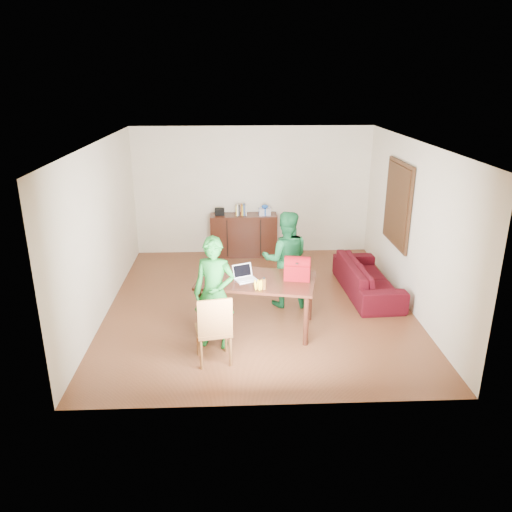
{
  "coord_description": "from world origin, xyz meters",
  "views": [
    {
      "loc": [
        -0.38,
        -7.67,
        3.64
      ],
      "look_at": [
        -0.07,
        -0.62,
        1.1
      ],
      "focal_mm": 35.0,
      "sensor_mm": 36.0,
      "label": 1
    }
  ],
  "objects_px": {
    "person_far": "(286,259)",
    "bottle": "(264,283)",
    "chair": "(214,342)",
    "table": "(257,285)",
    "sofa": "(368,278)",
    "laptop": "(246,278)",
    "red_bag": "(297,270)",
    "person_near": "(214,293)"
  },
  "relations": [
    {
      "from": "laptop",
      "to": "red_bag",
      "type": "distance_m",
      "value": 0.76
    },
    {
      "from": "table",
      "to": "sofa",
      "type": "relative_size",
      "value": 0.95
    },
    {
      "from": "table",
      "to": "laptop",
      "type": "bearing_deg",
      "value": -150.97
    },
    {
      "from": "person_far",
      "to": "red_bag",
      "type": "height_order",
      "value": "person_far"
    },
    {
      "from": "person_far",
      "to": "sofa",
      "type": "bearing_deg",
      "value": -163.34
    },
    {
      "from": "table",
      "to": "bottle",
      "type": "xyz_separation_m",
      "value": [
        0.09,
        -0.38,
        0.19
      ]
    },
    {
      "from": "person_far",
      "to": "laptop",
      "type": "bearing_deg",
      "value": 54.05
    },
    {
      "from": "person_far",
      "to": "bottle",
      "type": "height_order",
      "value": "person_far"
    },
    {
      "from": "red_bag",
      "to": "chair",
      "type": "bearing_deg",
      "value": -132.57
    },
    {
      "from": "laptop",
      "to": "bottle",
      "type": "distance_m",
      "value": 0.42
    },
    {
      "from": "bottle",
      "to": "person_far",
      "type": "bearing_deg",
      "value": 70.47
    },
    {
      "from": "chair",
      "to": "red_bag",
      "type": "relative_size",
      "value": 2.63
    },
    {
      "from": "person_near",
      "to": "table",
      "type": "bearing_deg",
      "value": 51.25
    },
    {
      "from": "person_far",
      "to": "laptop",
      "type": "distance_m",
      "value": 1.1
    },
    {
      "from": "chair",
      "to": "laptop",
      "type": "bearing_deg",
      "value": 52.29
    },
    {
      "from": "person_far",
      "to": "bottle",
      "type": "relative_size",
      "value": 8.94
    },
    {
      "from": "chair",
      "to": "bottle",
      "type": "xyz_separation_m",
      "value": [
        0.7,
        0.56,
        0.61
      ]
    },
    {
      "from": "person_far",
      "to": "laptop",
      "type": "relative_size",
      "value": 4.5
    },
    {
      "from": "red_bag",
      "to": "person_far",
      "type": "bearing_deg",
      "value": 106.35
    },
    {
      "from": "chair",
      "to": "person_near",
      "type": "height_order",
      "value": "person_near"
    },
    {
      "from": "person_far",
      "to": "laptop",
      "type": "xyz_separation_m",
      "value": [
        -0.67,
        -0.87,
        0.04
      ]
    },
    {
      "from": "chair",
      "to": "table",
      "type": "bearing_deg",
      "value": 46.37
    },
    {
      "from": "table",
      "to": "red_bag",
      "type": "relative_size",
      "value": 4.96
    },
    {
      "from": "person_near",
      "to": "sofa",
      "type": "xyz_separation_m",
      "value": [
        2.63,
        1.71,
        -0.52
      ]
    },
    {
      "from": "person_near",
      "to": "red_bag",
      "type": "bearing_deg",
      "value": 33.3
    },
    {
      "from": "bottle",
      "to": "red_bag",
      "type": "distance_m",
      "value": 0.62
    },
    {
      "from": "chair",
      "to": "person_far",
      "type": "xyz_separation_m",
      "value": [
        1.13,
        1.76,
        0.52
      ]
    },
    {
      "from": "table",
      "to": "person_near",
      "type": "relative_size",
      "value": 1.16
    },
    {
      "from": "table",
      "to": "sofa",
      "type": "height_order",
      "value": "table"
    },
    {
      "from": "table",
      "to": "red_bag",
      "type": "distance_m",
      "value": 0.65
    },
    {
      "from": "person_far",
      "to": "bottle",
      "type": "bearing_deg",
      "value": 72.17
    },
    {
      "from": "person_far",
      "to": "red_bag",
      "type": "relative_size",
      "value": 4.28
    },
    {
      "from": "chair",
      "to": "laptop",
      "type": "height_order",
      "value": "laptop"
    },
    {
      "from": "table",
      "to": "person_far",
      "type": "relative_size",
      "value": 1.16
    },
    {
      "from": "bottle",
      "to": "red_bag",
      "type": "bearing_deg",
      "value": 34.56
    },
    {
      "from": "table",
      "to": "chair",
      "type": "distance_m",
      "value": 1.2
    },
    {
      "from": "chair",
      "to": "red_bag",
      "type": "distance_m",
      "value": 1.65
    },
    {
      "from": "chair",
      "to": "sofa",
      "type": "relative_size",
      "value": 0.5
    },
    {
      "from": "table",
      "to": "bottle",
      "type": "relative_size",
      "value": 10.37
    },
    {
      "from": "table",
      "to": "red_bag",
      "type": "xyz_separation_m",
      "value": [
        0.6,
        -0.03,
        0.24
      ]
    },
    {
      "from": "bottle",
      "to": "table",
      "type": "bearing_deg",
      "value": 102.91
    },
    {
      "from": "person_near",
      "to": "bottle",
      "type": "height_order",
      "value": "person_near"
    }
  ]
}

